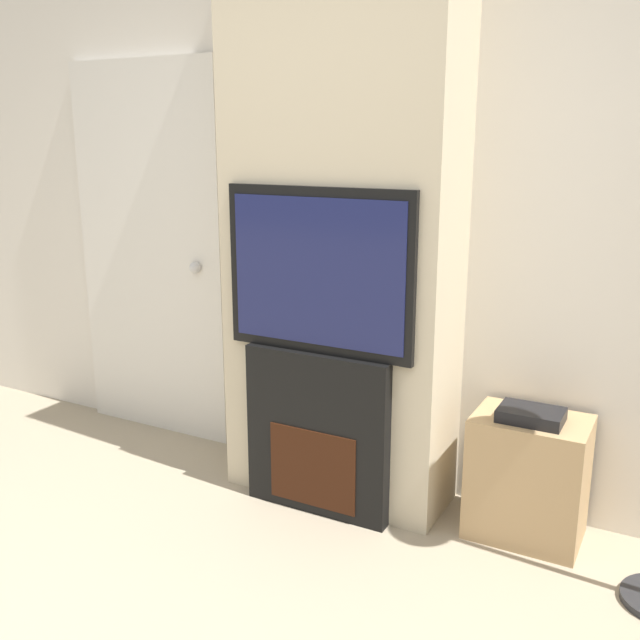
% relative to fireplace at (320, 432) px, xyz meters
% --- Properties ---
extents(wall_back, '(6.00, 0.06, 2.70)m').
position_rel_fireplace_xyz_m(wall_back, '(0.00, 0.43, 0.99)').
color(wall_back, silver).
rests_on(wall_back, ground_plane).
extents(chimney_breast, '(1.00, 0.40, 2.70)m').
position_rel_fireplace_xyz_m(chimney_breast, '(0.00, 0.20, 0.99)').
color(chimney_breast, beige).
rests_on(chimney_breast, ground_plane).
extents(fireplace, '(0.67, 0.15, 0.73)m').
position_rel_fireplace_xyz_m(fireplace, '(0.00, 0.00, 0.00)').
color(fireplace, black).
rests_on(fireplace, ground_plane).
extents(television, '(0.85, 0.07, 0.69)m').
position_rel_fireplace_xyz_m(television, '(0.00, -0.00, 0.71)').
color(television, black).
rests_on(television, fireplace).
extents(media_stand, '(0.45, 0.32, 0.57)m').
position_rel_fireplace_xyz_m(media_stand, '(0.85, 0.20, -0.09)').
color(media_stand, tan).
rests_on(media_stand, ground_plane).
extents(entry_door, '(0.95, 0.09, 1.99)m').
position_rel_fireplace_xyz_m(entry_door, '(-1.24, 0.37, 0.64)').
color(entry_door, silver).
rests_on(entry_door, ground_plane).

